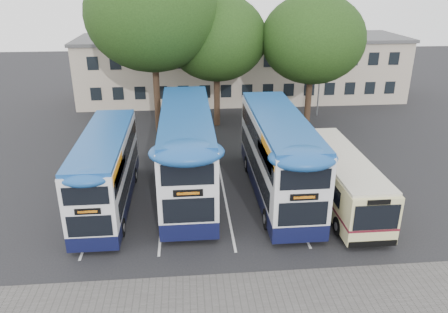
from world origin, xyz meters
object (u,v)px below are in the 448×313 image
bus_dd_mid (187,148)px  bus_dd_right (278,152)px  bus_single (340,176)px  tree_mid (217,38)px  bus_dd_left (106,168)px  tree_left (152,14)px  lamp_post (322,59)px  tree_right (313,39)px

bus_dd_mid → bus_dd_right: bearing=-9.5°
bus_dd_mid → bus_single: size_ratio=1.23×
tree_mid → bus_dd_left: 15.99m
tree_left → bus_dd_left: size_ratio=1.36×
bus_dd_mid → bus_single: (8.30, -2.18, -1.08)m
bus_single → bus_dd_left: bearing=176.5°
lamp_post → bus_single: (-3.53, -16.12, -3.48)m
bus_dd_left → bus_dd_mid: bearing=17.9°
bus_dd_left → bus_single: bearing=-3.5°
bus_single → tree_left: bearing=129.1°
tree_right → bus_dd_right: bearing=-113.0°
bus_dd_left → bus_dd_right: bus_dd_right is taller
tree_left → tree_right: 12.32m
bus_dd_right → tree_left: bearing=122.1°
lamp_post → bus_dd_left: 22.46m
tree_mid → bus_single: size_ratio=1.12×
tree_left → tree_mid: size_ratio=1.26×
tree_left → bus_dd_left: tree_left is taller
tree_left → bus_dd_right: size_ratio=1.19×
tree_left → bus_single: 18.29m
tree_mid → bus_single: tree_mid is taller
bus_dd_left → bus_dd_mid: 4.57m
tree_right → bus_dd_mid: bearing=-133.2°
tree_right → bus_dd_left: bearing=-139.9°
tree_left → bus_dd_mid: tree_left is taller
lamp_post → tree_mid: size_ratio=0.85×
tree_left → bus_dd_mid: 12.74m
tree_mid → bus_dd_mid: size_ratio=0.91×
bus_dd_right → bus_single: (3.21, -1.32, -0.97)m
tree_left → bus_dd_mid: size_ratio=1.14×
bus_dd_left → tree_mid: bearing=62.8°
bus_single → bus_dd_right: bearing=157.6°
tree_right → bus_single: size_ratio=1.12×
bus_dd_left → bus_single: 12.66m
tree_left → tree_right: size_ratio=1.25×
bus_single → tree_mid: bearing=111.6°
lamp_post → tree_right: size_ratio=0.85×
tree_mid → bus_dd_mid: tree_mid is taller
lamp_post → bus_single: size_ratio=0.95×
tree_right → bus_single: (-1.65, -12.79, -5.60)m
bus_dd_right → tree_right: bearing=67.0°
bus_single → tree_right: bearing=82.6°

